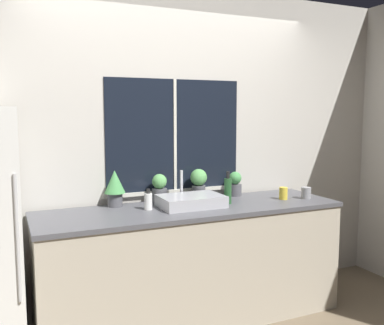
{
  "coord_description": "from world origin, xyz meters",
  "views": [
    {
      "loc": [
        -1.33,
        -2.66,
        1.65
      ],
      "look_at": [
        -0.0,
        0.33,
        1.27
      ],
      "focal_mm": 40.0,
      "sensor_mm": 36.0,
      "label": 1
    }
  ],
  "objects_px": {
    "potted_plant_center_right": "(199,183)",
    "potted_plant_far_right": "(235,184)",
    "sink": "(191,201)",
    "bottle_tall": "(228,190)",
    "potted_plant_far_left": "(115,186)",
    "mug_grey": "(306,193)",
    "soap_bottle": "(148,201)",
    "potted_plant_center_left": "(159,188)",
    "mug_yellow": "(283,193)"
  },
  "relations": [
    {
      "from": "soap_bottle",
      "to": "mug_yellow",
      "type": "xyz_separation_m",
      "value": [
        1.17,
        -0.09,
        -0.02
      ]
    },
    {
      "from": "potted_plant_far_right",
      "to": "mug_grey",
      "type": "bearing_deg",
      "value": -36.58
    },
    {
      "from": "soap_bottle",
      "to": "mug_grey",
      "type": "xyz_separation_m",
      "value": [
        1.37,
        -0.15,
        -0.02
      ]
    },
    {
      "from": "potted_plant_far_left",
      "to": "potted_plant_center_left",
      "type": "height_order",
      "value": "potted_plant_far_left"
    },
    {
      "from": "potted_plant_center_left",
      "to": "soap_bottle",
      "type": "xyz_separation_m",
      "value": [
        -0.17,
        -0.22,
        -0.05
      ]
    },
    {
      "from": "potted_plant_far_right",
      "to": "bottle_tall",
      "type": "relative_size",
      "value": 0.81
    },
    {
      "from": "soap_bottle",
      "to": "potted_plant_far_left",
      "type": "bearing_deg",
      "value": 132.98
    },
    {
      "from": "potted_plant_far_right",
      "to": "bottle_tall",
      "type": "distance_m",
      "value": 0.35
    },
    {
      "from": "potted_plant_center_right",
      "to": "soap_bottle",
      "type": "bearing_deg",
      "value": -157.43
    },
    {
      "from": "sink",
      "to": "mug_grey",
      "type": "distance_m",
      "value": 1.03
    },
    {
      "from": "potted_plant_far_right",
      "to": "soap_bottle",
      "type": "relative_size",
      "value": 1.33
    },
    {
      "from": "sink",
      "to": "soap_bottle",
      "type": "relative_size",
      "value": 3.06
    },
    {
      "from": "potted_plant_center_right",
      "to": "bottle_tall",
      "type": "bearing_deg",
      "value": -63.33
    },
    {
      "from": "potted_plant_far_right",
      "to": "bottle_tall",
      "type": "xyz_separation_m",
      "value": [
        -0.22,
        -0.27,
        0.0
      ]
    },
    {
      "from": "sink",
      "to": "potted_plant_far_right",
      "type": "height_order",
      "value": "sink"
    },
    {
      "from": "potted_plant_center_left",
      "to": "soap_bottle",
      "type": "relative_size",
      "value": 1.47
    },
    {
      "from": "potted_plant_far_left",
      "to": "potted_plant_center_right",
      "type": "relative_size",
      "value": 1.11
    },
    {
      "from": "potted_plant_far_left",
      "to": "potted_plant_far_right",
      "type": "distance_m",
      "value": 1.08
    },
    {
      "from": "sink",
      "to": "mug_yellow",
      "type": "bearing_deg",
      "value": -4.04
    },
    {
      "from": "potted_plant_center_left",
      "to": "potted_plant_far_right",
      "type": "height_order",
      "value": "potted_plant_center_left"
    },
    {
      "from": "sink",
      "to": "potted_plant_center_right",
      "type": "bearing_deg",
      "value": 53.9
    },
    {
      "from": "potted_plant_center_right",
      "to": "soap_bottle",
      "type": "xyz_separation_m",
      "value": [
        -0.52,
        -0.22,
        -0.07
      ]
    },
    {
      "from": "bottle_tall",
      "to": "potted_plant_far_right",
      "type": "bearing_deg",
      "value": 50.61
    },
    {
      "from": "mug_grey",
      "to": "mug_yellow",
      "type": "xyz_separation_m",
      "value": [
        -0.2,
        0.05,
        0.0
      ]
    },
    {
      "from": "soap_bottle",
      "to": "bottle_tall",
      "type": "bearing_deg",
      "value": -4.52
    },
    {
      "from": "potted_plant_center_left",
      "to": "bottle_tall",
      "type": "relative_size",
      "value": 0.89
    },
    {
      "from": "sink",
      "to": "potted_plant_center_right",
      "type": "xyz_separation_m",
      "value": [
        0.18,
        0.25,
        0.1
      ]
    },
    {
      "from": "potted_plant_center_left",
      "to": "bottle_tall",
      "type": "xyz_separation_m",
      "value": [
        0.49,
        -0.27,
        -0.01
      ]
    },
    {
      "from": "potted_plant_center_right",
      "to": "soap_bottle",
      "type": "height_order",
      "value": "potted_plant_center_right"
    },
    {
      "from": "potted_plant_far_right",
      "to": "soap_bottle",
      "type": "height_order",
      "value": "potted_plant_far_right"
    },
    {
      "from": "potted_plant_center_right",
      "to": "potted_plant_far_right",
      "type": "height_order",
      "value": "potted_plant_center_right"
    },
    {
      "from": "sink",
      "to": "mug_grey",
      "type": "height_order",
      "value": "sink"
    },
    {
      "from": "potted_plant_center_right",
      "to": "mug_yellow",
      "type": "relative_size",
      "value": 2.48
    },
    {
      "from": "potted_plant_far_right",
      "to": "mug_yellow",
      "type": "height_order",
      "value": "potted_plant_far_right"
    },
    {
      "from": "bottle_tall",
      "to": "mug_grey",
      "type": "xyz_separation_m",
      "value": [
        0.71,
        -0.09,
        -0.06
      ]
    },
    {
      "from": "potted_plant_far_right",
      "to": "mug_grey",
      "type": "distance_m",
      "value": 0.61
    },
    {
      "from": "sink",
      "to": "bottle_tall",
      "type": "distance_m",
      "value": 0.32
    },
    {
      "from": "potted_plant_center_right",
      "to": "potted_plant_far_right",
      "type": "distance_m",
      "value": 0.36
    },
    {
      "from": "sink",
      "to": "mug_grey",
      "type": "relative_size",
      "value": 4.95
    },
    {
      "from": "soap_bottle",
      "to": "mug_grey",
      "type": "relative_size",
      "value": 1.62
    },
    {
      "from": "sink",
      "to": "potted_plant_far_right",
      "type": "xyz_separation_m",
      "value": [
        0.54,
        0.25,
        0.06
      ]
    },
    {
      "from": "potted_plant_center_left",
      "to": "potted_plant_far_right",
      "type": "relative_size",
      "value": 1.1
    },
    {
      "from": "potted_plant_far_left",
      "to": "mug_grey",
      "type": "distance_m",
      "value": 1.62
    },
    {
      "from": "sink",
      "to": "potted_plant_far_left",
      "type": "distance_m",
      "value": 0.61
    },
    {
      "from": "potted_plant_center_left",
      "to": "mug_yellow",
      "type": "relative_size",
      "value": 2.27
    },
    {
      "from": "bottle_tall",
      "to": "mug_yellow",
      "type": "height_order",
      "value": "bottle_tall"
    },
    {
      "from": "soap_bottle",
      "to": "potted_plant_center_right",
      "type": "bearing_deg",
      "value": 22.57
    },
    {
      "from": "soap_bottle",
      "to": "mug_yellow",
      "type": "relative_size",
      "value": 1.55
    },
    {
      "from": "bottle_tall",
      "to": "mug_yellow",
      "type": "bearing_deg",
      "value": -4.47
    },
    {
      "from": "potted_plant_center_left",
      "to": "soap_bottle",
      "type": "bearing_deg",
      "value": -127.74
    }
  ]
}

